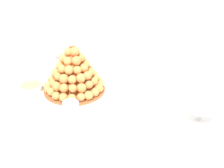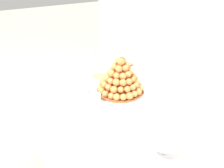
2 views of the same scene
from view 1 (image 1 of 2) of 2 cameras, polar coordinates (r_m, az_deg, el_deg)
buffet_table at (r=1.24m, az=4.10°, el=-8.99°), size 1.71×0.80×0.73m
serving_tray at (r=1.26m, az=-5.87°, el=-3.01°), size 0.61×0.36×0.02m
croquembouche at (r=1.29m, az=-7.39°, el=2.39°), size 0.27×0.27×0.24m
dessert_cup_left at (r=1.25m, az=-17.87°, el=-3.44°), size 0.05×0.05×0.05m
dessert_cup_mid_left at (r=1.19m, az=-13.70°, el=-4.31°), size 0.05×0.05×0.05m
dessert_cup_centre at (r=1.15m, az=-7.84°, el=-4.73°), size 0.06×0.06×0.05m
dessert_cup_mid_right at (r=1.11m, az=-2.89°, el=-5.96°), size 0.06×0.06×0.05m
dessert_cup_right at (r=1.09m, az=3.02°, el=-6.39°), size 0.06×0.06×0.06m
creme_brulee_ramekin at (r=1.36m, az=-15.17°, el=-0.59°), size 0.10×0.10×0.03m
macaron_goblet at (r=1.11m, az=17.10°, el=-0.81°), size 0.13×0.13×0.23m
wine_glass at (r=1.43m, az=-9.75°, el=6.13°), size 0.08×0.08×0.17m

